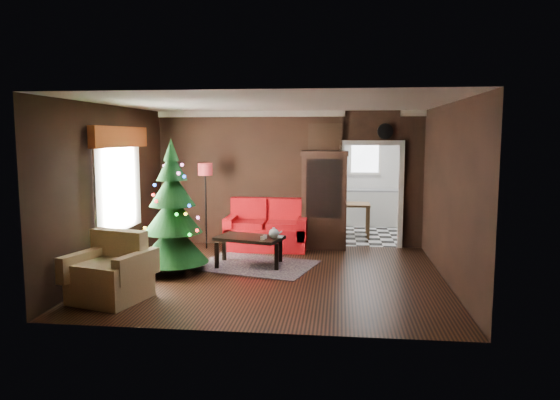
# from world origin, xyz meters

# --- Properties ---
(floor) EXTENTS (5.50, 5.50, 0.00)m
(floor) POSITION_xyz_m (0.00, 0.00, 0.00)
(floor) COLOR black
(floor) RESTS_ON ground
(ceiling) EXTENTS (5.50, 5.50, 0.00)m
(ceiling) POSITION_xyz_m (0.00, 0.00, 2.80)
(ceiling) COLOR white
(ceiling) RESTS_ON ground
(wall_back) EXTENTS (5.50, 0.00, 5.50)m
(wall_back) POSITION_xyz_m (0.00, 2.50, 1.40)
(wall_back) COLOR black
(wall_back) RESTS_ON ground
(wall_front) EXTENTS (5.50, 0.00, 5.50)m
(wall_front) POSITION_xyz_m (0.00, -2.50, 1.40)
(wall_front) COLOR black
(wall_front) RESTS_ON ground
(wall_left) EXTENTS (0.00, 5.50, 5.50)m
(wall_left) POSITION_xyz_m (-2.75, 0.00, 1.40)
(wall_left) COLOR black
(wall_left) RESTS_ON ground
(wall_right) EXTENTS (0.00, 5.50, 5.50)m
(wall_right) POSITION_xyz_m (2.75, 0.00, 1.40)
(wall_right) COLOR black
(wall_right) RESTS_ON ground
(doorway) EXTENTS (1.10, 0.10, 2.10)m
(doorway) POSITION_xyz_m (1.70, 2.50, 1.05)
(doorway) COLOR white
(doorway) RESTS_ON ground
(left_window) EXTENTS (0.05, 1.60, 1.40)m
(left_window) POSITION_xyz_m (-2.71, 0.20, 1.45)
(left_window) COLOR white
(left_window) RESTS_ON wall_left
(valance) EXTENTS (0.12, 2.10, 0.35)m
(valance) POSITION_xyz_m (-2.63, 0.20, 2.27)
(valance) COLOR #913C19
(valance) RESTS_ON wall_left
(kitchen_floor) EXTENTS (3.00, 3.00, 0.00)m
(kitchen_floor) POSITION_xyz_m (1.70, 4.00, 0.00)
(kitchen_floor) COLOR white
(kitchen_floor) RESTS_ON ground
(kitchen_window) EXTENTS (0.70, 0.06, 0.70)m
(kitchen_window) POSITION_xyz_m (1.70, 5.45, 1.70)
(kitchen_window) COLOR white
(kitchen_window) RESTS_ON ground
(rug) EXTENTS (2.33, 1.95, 0.01)m
(rug) POSITION_xyz_m (-0.42, 0.66, 0.01)
(rug) COLOR #493341
(rug) RESTS_ON ground
(loveseat) EXTENTS (1.70, 0.90, 1.00)m
(loveseat) POSITION_xyz_m (-0.40, 2.05, 0.50)
(loveseat) COLOR maroon
(loveseat) RESTS_ON ground
(curio_cabinet) EXTENTS (0.90, 0.45, 1.90)m
(curio_cabinet) POSITION_xyz_m (0.75, 2.27, 0.95)
(curio_cabinet) COLOR black
(curio_cabinet) RESTS_ON ground
(floor_lamp) EXTENTS (0.32, 0.32, 1.83)m
(floor_lamp) POSITION_xyz_m (-1.64, 1.95, 0.83)
(floor_lamp) COLOR black
(floor_lamp) RESTS_ON ground
(christmas_tree) EXTENTS (1.40, 1.40, 2.24)m
(christmas_tree) POSITION_xyz_m (-1.71, 0.07, 1.05)
(christmas_tree) COLOR black
(christmas_tree) RESTS_ON ground
(armchair) EXTENTS (1.14, 1.14, 0.95)m
(armchair) POSITION_xyz_m (-2.11, -1.52, 0.46)
(armchair) COLOR #C9AF85
(armchair) RESTS_ON ground
(coffee_table) EXTENTS (1.27, 0.96, 0.51)m
(coffee_table) POSITION_xyz_m (-0.52, 0.66, 0.27)
(coffee_table) COLOR black
(coffee_table) RESTS_ON rug
(teapot) EXTENTS (0.26, 0.26, 0.19)m
(teapot) POSITION_xyz_m (-0.07, 0.53, 0.62)
(teapot) COLOR silver
(teapot) RESTS_ON coffee_table
(cup_a) EXTENTS (0.08, 0.08, 0.06)m
(cup_a) POSITION_xyz_m (-0.22, 0.53, 0.55)
(cup_a) COLOR white
(cup_a) RESTS_ON coffee_table
(cup_b) EXTENTS (0.09, 0.09, 0.06)m
(cup_b) POSITION_xyz_m (-0.24, 0.40, 0.55)
(cup_b) COLOR white
(cup_b) RESTS_ON coffee_table
(book) EXTENTS (0.15, 0.03, 0.21)m
(book) POSITION_xyz_m (-0.07, 0.64, 0.63)
(book) COLOR gray
(book) RESTS_ON coffee_table
(wall_clock) EXTENTS (0.32, 0.32, 0.06)m
(wall_clock) POSITION_xyz_m (1.95, 2.45, 2.38)
(wall_clock) COLOR silver
(wall_clock) RESTS_ON wall_back
(painting) EXTENTS (0.62, 0.05, 0.52)m
(painting) POSITION_xyz_m (0.75, 2.46, 2.25)
(painting) COLOR #B86F44
(painting) RESTS_ON wall_back
(kitchen_counter) EXTENTS (1.80, 0.60, 0.90)m
(kitchen_counter) POSITION_xyz_m (1.70, 5.20, 0.45)
(kitchen_counter) COLOR silver
(kitchen_counter) RESTS_ON ground
(kitchen_table) EXTENTS (0.70, 0.70, 0.75)m
(kitchen_table) POSITION_xyz_m (1.40, 3.70, 0.38)
(kitchen_table) COLOR brown
(kitchen_table) RESTS_ON ground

